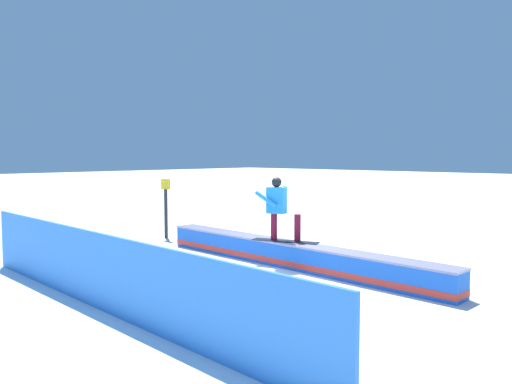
% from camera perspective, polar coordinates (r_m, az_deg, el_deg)
% --- Properties ---
extents(ground_plane, '(120.00, 120.00, 0.00)m').
position_cam_1_polar(ground_plane, '(11.08, 3.86, -8.40)').
color(ground_plane, white).
extents(grind_box, '(7.57, 0.76, 0.54)m').
position_cam_1_polar(grind_box, '(11.03, 3.87, -7.17)').
color(grind_box, blue).
rests_on(grind_box, ground_plane).
extents(snowboarder, '(1.50, 0.81, 1.40)m').
position_cam_1_polar(snowboarder, '(11.02, 2.60, -1.67)').
color(snowboarder, black).
rests_on(snowboarder, grind_box).
extents(safety_fence, '(9.08, 0.31, 1.21)m').
position_cam_1_polar(safety_fence, '(8.16, -16.47, -8.81)').
color(safety_fence, '#3380E4').
rests_on(safety_fence, ground_plane).
extents(trail_marker, '(0.40, 0.10, 1.72)m').
position_cam_1_polar(trail_marker, '(14.92, -10.13, -1.59)').
color(trail_marker, '#262628').
rests_on(trail_marker, ground_plane).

